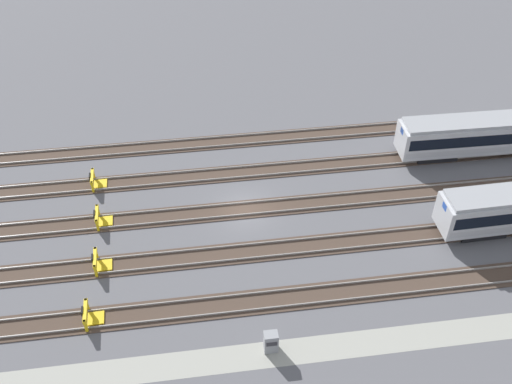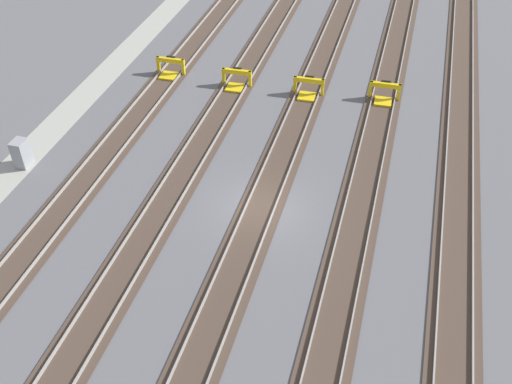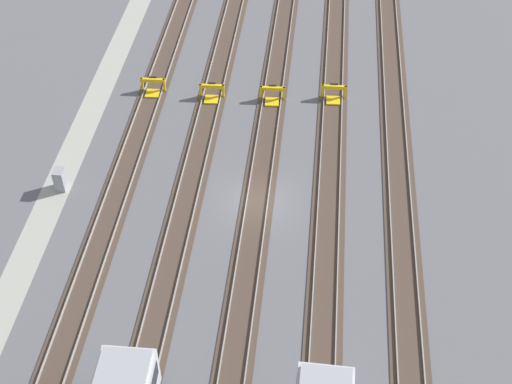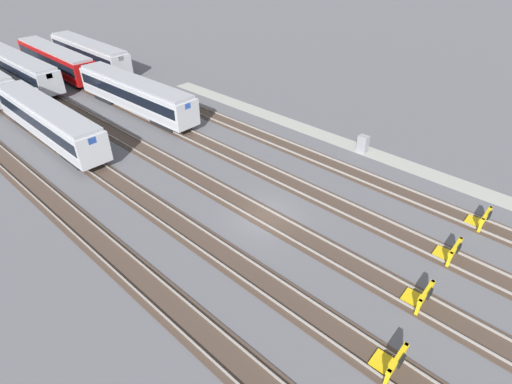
# 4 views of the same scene
# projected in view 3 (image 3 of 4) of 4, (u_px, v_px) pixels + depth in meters

# --- Properties ---
(ground_plane) EXTENTS (400.00, 400.00, 0.00)m
(ground_plane) POSITION_uv_depth(u_px,v_px,m) (257.00, 202.00, 48.25)
(ground_plane) COLOR #5B5B60
(service_walkway) EXTENTS (54.00, 2.00, 0.01)m
(service_walkway) POSITION_uv_depth(u_px,v_px,m) (57.00, 187.00, 49.28)
(service_walkway) COLOR #9E9E93
(service_walkway) RESTS_ON ground
(rail_track_nearest) EXTENTS (90.00, 2.23, 0.21)m
(rail_track_nearest) POSITION_uv_depth(u_px,v_px,m) (118.00, 191.00, 48.93)
(rail_track_nearest) COLOR #47382D
(rail_track_nearest) RESTS_ON ground
(rail_track_near_inner) EXTENTS (90.00, 2.23, 0.21)m
(rail_track_near_inner) POSITION_uv_depth(u_px,v_px,m) (187.00, 196.00, 48.57)
(rail_track_near_inner) COLOR #47382D
(rail_track_near_inner) RESTS_ON ground
(rail_track_middle) EXTENTS (90.00, 2.24, 0.21)m
(rail_track_middle) POSITION_uv_depth(u_px,v_px,m) (257.00, 201.00, 48.22)
(rail_track_middle) COLOR #47382D
(rail_track_middle) RESTS_ON ground
(rail_track_far_inner) EXTENTS (90.00, 2.23, 0.21)m
(rail_track_far_inner) POSITION_uv_depth(u_px,v_px,m) (329.00, 206.00, 47.86)
(rail_track_far_inner) COLOR #47382D
(rail_track_far_inner) RESTS_ON ground
(rail_track_farthest) EXTENTS (90.00, 2.23, 0.21)m
(rail_track_farthest) POSITION_uv_depth(u_px,v_px,m) (401.00, 212.00, 47.50)
(rail_track_farthest) COLOR #47382D
(rail_track_farthest) RESTS_ON ground
(bumper_stop_nearest_track) EXTENTS (1.36, 2.01, 1.22)m
(bumper_stop_nearest_track) POSITION_uv_depth(u_px,v_px,m) (153.00, 87.00, 57.00)
(bumper_stop_nearest_track) COLOR gold
(bumper_stop_nearest_track) RESTS_ON ground
(bumper_stop_near_inner_track) EXTENTS (1.37, 2.01, 1.22)m
(bumper_stop_near_inner_track) POSITION_uv_depth(u_px,v_px,m) (212.00, 93.00, 56.40)
(bumper_stop_near_inner_track) COLOR gold
(bumper_stop_near_inner_track) RESTS_ON ground
(bumper_stop_middle_track) EXTENTS (1.37, 2.01, 1.22)m
(bumper_stop_middle_track) POSITION_uv_depth(u_px,v_px,m) (272.00, 96.00, 56.17)
(bumper_stop_middle_track) COLOR gold
(bumper_stop_middle_track) RESTS_ON ground
(bumper_stop_far_inner_track) EXTENTS (1.36, 2.01, 1.22)m
(bumper_stop_far_inner_track) POSITION_uv_depth(u_px,v_px,m) (334.00, 94.00, 56.31)
(bumper_stop_far_inner_track) COLOR gold
(bumper_stop_far_inner_track) RESTS_ON ground
(electrical_cabinet) EXTENTS (0.90, 0.73, 1.60)m
(electrical_cabinet) POSITION_uv_depth(u_px,v_px,m) (60.00, 179.00, 48.69)
(electrical_cabinet) COLOR gray
(electrical_cabinet) RESTS_ON ground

